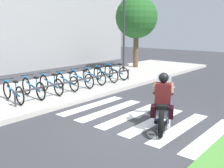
{
  "coord_description": "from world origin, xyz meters",
  "views": [
    {
      "loc": [
        -5.47,
        -3.64,
        2.56
      ],
      "look_at": [
        0.79,
        1.67,
        0.82
      ],
      "focal_mm": 42.41,
      "sensor_mm": 36.0,
      "label": 1
    }
  ],
  "objects_px": {
    "bicycle_3": "(67,81)",
    "bicycle_4": "(81,79)",
    "bike_rack": "(83,80)",
    "street_lamp": "(124,24)",
    "bicycle_0": "(13,92)",
    "bicycle_6": "(105,74)",
    "motorcycle": "(163,108)",
    "bicycle_5": "(94,76)",
    "rider": "(163,96)",
    "bicycle_2": "(51,84)",
    "bicycle_1": "(33,88)",
    "tree_near_rack": "(136,18)",
    "bicycle_7": "(116,72)"
  },
  "relations": [
    {
      "from": "bicycle_4",
      "to": "bike_rack",
      "type": "xyz_separation_m",
      "value": [
        -0.38,
        -0.56,
        0.09
      ]
    },
    {
      "from": "bicycle_5",
      "to": "street_lamp",
      "type": "relative_size",
      "value": 0.34
    },
    {
      "from": "bicycle_0",
      "to": "bicycle_6",
      "type": "distance_m",
      "value": 4.59
    },
    {
      "from": "bicycle_2",
      "to": "tree_near_rack",
      "type": "bearing_deg",
      "value": 11.48
    },
    {
      "from": "bicycle_3",
      "to": "bicycle_6",
      "type": "bearing_deg",
      "value": 0.01
    },
    {
      "from": "motorcycle",
      "to": "bicycle_3",
      "type": "height_order",
      "value": "motorcycle"
    },
    {
      "from": "rider",
      "to": "bicycle_2",
      "type": "relative_size",
      "value": 0.86
    },
    {
      "from": "bicycle_0",
      "to": "bicycle_6",
      "type": "xyz_separation_m",
      "value": [
        4.59,
        0.0,
        -0.0
      ]
    },
    {
      "from": "bicycle_5",
      "to": "bike_rack",
      "type": "distance_m",
      "value": 1.28
    },
    {
      "from": "bicycle_3",
      "to": "bicycle_5",
      "type": "xyz_separation_m",
      "value": [
        1.53,
        0.0,
        -0.0
      ]
    },
    {
      "from": "rider",
      "to": "bicycle_5",
      "type": "distance_m",
      "value": 5.21
    },
    {
      "from": "bicycle_0",
      "to": "bicycle_2",
      "type": "distance_m",
      "value": 1.53
    },
    {
      "from": "motorcycle",
      "to": "bike_rack",
      "type": "distance_m",
      "value": 4.23
    },
    {
      "from": "rider",
      "to": "bicycle_5",
      "type": "height_order",
      "value": "rider"
    },
    {
      "from": "rider",
      "to": "bicycle_7",
      "type": "bearing_deg",
      "value": 51.23
    },
    {
      "from": "bicycle_0",
      "to": "bicycle_5",
      "type": "relative_size",
      "value": 1.03
    },
    {
      "from": "bicycle_6",
      "to": "street_lamp",
      "type": "height_order",
      "value": "street_lamp"
    },
    {
      "from": "bicycle_5",
      "to": "bicycle_4",
      "type": "bearing_deg",
      "value": 179.97
    },
    {
      "from": "bicycle_0",
      "to": "bicycle_3",
      "type": "relative_size",
      "value": 1.03
    },
    {
      "from": "bicycle_2",
      "to": "bicycle_6",
      "type": "xyz_separation_m",
      "value": [
        3.06,
        0.0,
        -0.01
      ]
    },
    {
      "from": "bike_rack",
      "to": "street_lamp",
      "type": "bearing_deg",
      "value": 19.73
    },
    {
      "from": "bicycle_1",
      "to": "bicycle_5",
      "type": "relative_size",
      "value": 1.07
    },
    {
      "from": "rider",
      "to": "bicycle_0",
      "type": "relative_size",
      "value": 0.88
    },
    {
      "from": "bicycle_1",
      "to": "tree_near_rack",
      "type": "bearing_deg",
      "value": 10.46
    },
    {
      "from": "bicycle_3",
      "to": "bicycle_5",
      "type": "height_order",
      "value": "bicycle_3"
    },
    {
      "from": "rider",
      "to": "tree_near_rack",
      "type": "bearing_deg",
      "value": 39.43
    },
    {
      "from": "bicycle_6",
      "to": "bike_rack",
      "type": "height_order",
      "value": "bicycle_6"
    },
    {
      "from": "bicycle_4",
      "to": "bicycle_7",
      "type": "height_order",
      "value": "bicycle_7"
    },
    {
      "from": "bicycle_6",
      "to": "rider",
      "type": "bearing_deg",
      "value": -122.61
    },
    {
      "from": "bike_rack",
      "to": "tree_near_rack",
      "type": "relative_size",
      "value": 1.33
    },
    {
      "from": "bicycle_2",
      "to": "bicycle_7",
      "type": "relative_size",
      "value": 1.02
    },
    {
      "from": "bike_rack",
      "to": "street_lamp",
      "type": "height_order",
      "value": "street_lamp"
    },
    {
      "from": "bicycle_3",
      "to": "bike_rack",
      "type": "xyz_separation_m",
      "value": [
        0.38,
        -0.55,
        0.09
      ]
    },
    {
      "from": "bicycle_4",
      "to": "bicycle_3",
      "type": "bearing_deg",
      "value": -179.95
    },
    {
      "from": "bike_rack",
      "to": "tree_near_rack",
      "type": "xyz_separation_m",
      "value": [
        6.5,
        2.11,
        2.59
      ]
    },
    {
      "from": "street_lamp",
      "to": "bike_rack",
      "type": "bearing_deg",
      "value": -160.27
    },
    {
      "from": "bicycle_5",
      "to": "street_lamp",
      "type": "distance_m",
      "value": 4.44
    },
    {
      "from": "bicycle_7",
      "to": "rider",
      "type": "bearing_deg",
      "value": -128.77
    },
    {
      "from": "bicycle_6",
      "to": "street_lamp",
      "type": "xyz_separation_m",
      "value": [
        2.85,
        1.15,
        2.3
      ]
    },
    {
      "from": "bicycle_0",
      "to": "bicycle_6",
      "type": "bearing_deg",
      "value": 0.0
    },
    {
      "from": "motorcycle",
      "to": "rider",
      "type": "relative_size",
      "value": 1.45
    },
    {
      "from": "rider",
      "to": "bicycle_0",
      "type": "distance_m",
      "value": 4.96
    },
    {
      "from": "bike_rack",
      "to": "bicycle_5",
      "type": "bearing_deg",
      "value": 25.78
    },
    {
      "from": "motorcycle",
      "to": "bicycle_5",
      "type": "xyz_separation_m",
      "value": [
        2.16,
        4.66,
        0.02
      ]
    },
    {
      "from": "tree_near_rack",
      "to": "bicycle_3",
      "type": "bearing_deg",
      "value": -167.29
    },
    {
      "from": "street_lamp",
      "to": "bicycle_7",
      "type": "bearing_deg",
      "value": -151.01
    },
    {
      "from": "bicycle_3",
      "to": "bicycle_4",
      "type": "xyz_separation_m",
      "value": [
        0.77,
        0.0,
        -0.0
      ]
    },
    {
      "from": "bicycle_1",
      "to": "rider",
      "type": "bearing_deg",
      "value": -79.99
    },
    {
      "from": "bicycle_1",
      "to": "tree_near_rack",
      "type": "distance_m",
      "value": 8.96
    },
    {
      "from": "bicycle_0",
      "to": "bicycle_4",
      "type": "distance_m",
      "value": 3.06
    }
  ]
}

